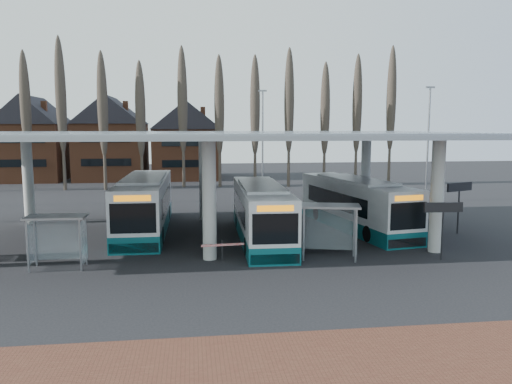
{
  "coord_description": "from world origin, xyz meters",
  "views": [
    {
      "loc": [
        -0.8,
        -22.16,
        6.61
      ],
      "look_at": [
        2.92,
        7.0,
        2.79
      ],
      "focal_mm": 35.0,
      "sensor_mm": 36.0,
      "label": 1
    }
  ],
  "objects": [
    {
      "name": "ground",
      "position": [
        0.0,
        0.0,
        0.0
      ],
      "size": [
        140.0,
        140.0,
        0.0
      ],
      "primitive_type": "plane",
      "color": "black",
      "rests_on": "ground"
    },
    {
      "name": "station_canopy",
      "position": [
        0.0,
        8.0,
        5.68
      ],
      "size": [
        32.0,
        16.0,
        6.34
      ],
      "color": "beige",
      "rests_on": "ground"
    },
    {
      "name": "poplar_row",
      "position": [
        0.0,
        33.0,
        8.78
      ],
      "size": [
        45.1,
        1.1,
        14.5
      ],
      "color": "#473D33",
      "rests_on": "ground"
    },
    {
      "name": "townhouse_row",
      "position": [
        -15.75,
        44.0,
        5.94
      ],
      "size": [
        36.8,
        10.3,
        12.25
      ],
      "color": "brown",
      "rests_on": "ground"
    },
    {
      "name": "lamp_post_b",
      "position": [
        6.0,
        26.0,
        5.34
      ],
      "size": [
        0.8,
        0.16,
        10.17
      ],
      "color": "slate",
      "rests_on": "ground"
    },
    {
      "name": "lamp_post_c",
      "position": [
        20.0,
        20.0,
        5.34
      ],
      "size": [
        0.8,
        0.16,
        10.17
      ],
      "color": "slate",
      "rests_on": "ground"
    },
    {
      "name": "bus_1",
      "position": [
        -3.86,
        10.15,
        1.65
      ],
      "size": [
        2.78,
        12.64,
        3.51
      ],
      "rotation": [
        0.0,
        0.0,
        -0.01
      ],
      "color": "white",
      "rests_on": "ground"
    },
    {
      "name": "bus_2",
      "position": [
        3.19,
        6.74,
        1.55
      ],
      "size": [
        2.81,
        11.92,
        3.3
      ],
      "rotation": [
        0.0,
        0.0,
        -0.02
      ],
      "color": "white",
      "rests_on": "ground"
    },
    {
      "name": "bus_3",
      "position": [
        9.75,
        9.13,
        1.56
      ],
      "size": [
        4.54,
        12.17,
        3.31
      ],
      "rotation": [
        0.0,
        0.0,
        0.17
      ],
      "color": "white",
      "rests_on": "ground"
    },
    {
      "name": "shelter_1",
      "position": [
        -7.14,
        1.83,
        1.84
      ],
      "size": [
        2.75,
        1.42,
        2.53
      ],
      "rotation": [
        0.0,
        0.0,
        -0.02
      ],
      "color": "gray",
      "rests_on": "ground"
    },
    {
      "name": "shelter_2",
      "position": [
        6.03,
        1.95,
        2.01
      ],
      "size": [
        3.24,
        2.15,
        2.76
      ],
      "rotation": [
        0.0,
        0.0,
        -0.24
      ],
      "color": "gray",
      "rests_on": "ground"
    },
    {
      "name": "info_sign_0",
      "position": [
        11.55,
        0.91,
        2.44
      ],
      "size": [
        1.96,
        0.21,
        2.91
      ],
      "rotation": [
        0.0,
        0.0,
        -0.05
      ],
      "color": "black",
      "rests_on": "ground"
    },
    {
      "name": "info_sign_1",
      "position": [
        15.63,
        6.67,
        2.7
      ],
      "size": [
        2.05,
        0.92,
        3.22
      ],
      "rotation": [
        0.0,
        0.0,
        0.38
      ],
      "color": "black",
      "rests_on": "ground"
    },
    {
      "name": "barrier",
      "position": [
        0.6,
        1.77,
        0.82
      ],
      "size": [
        2.12,
        0.66,
        1.06
      ],
      "rotation": [
        0.0,
        0.0,
        0.09
      ],
      "color": "black",
      "rests_on": "ground"
    }
  ]
}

